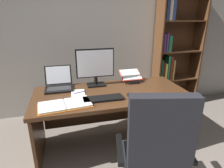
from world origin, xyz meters
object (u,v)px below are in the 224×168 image
Objects in this scene: monitor at (95,67)px; open_binder at (65,105)px; office_chair at (155,161)px; reading_stand_with_book at (131,76)px; laptop at (59,84)px; desk at (110,105)px; bookshelf at (172,54)px; computer_mouse at (130,95)px; keyboard at (103,99)px; pen at (80,92)px; notepad at (78,93)px.

open_binder is (-0.39, -0.50, -0.22)m from monitor.
office_chair is 1.26m from reading_stand_with_book.
laptop is 0.52m from open_binder.
laptop is at bearing 135.90° from office_chair.
desk is 5.21× the size of laptop.
monitor is 0.67m from open_binder.
bookshelf is 2.03m from laptop.
monitor is at bearing -155.83° from bookshelf.
office_chair is 0.74m from computer_mouse.
desk is at bearing -56.19° from monitor.
keyboard is (0.45, -0.46, -0.04)m from laptop.
reading_stand_with_book reaches higher than pen.
laptop is 1.61× the size of notepad.
notepad is (-0.74, -0.29, -0.06)m from reading_stand_with_book.
keyboard is at bearing -142.89° from bookshelf.
reading_stand_with_book is 1.37× the size of notepad.
office_chair is at bearing -59.98° from notepad.
reading_stand_with_book reaches higher than notepad.
reading_stand_with_book is at bearing 25.94° from open_binder.
notepad is at bearing 180.00° from pen.
desk is 4.19× the size of keyboard.
pen is (-0.22, -0.22, -0.22)m from monitor.
laptop reaches higher than notepad.
computer_mouse is 0.74× the size of pen.
open_binder is at bearing -120.99° from pen.
laptop is at bearing 148.44° from computer_mouse.
desk is at bearing 123.57° from computer_mouse.
office_chair is at bearing -91.59° from computer_mouse.
desk is 0.95m from office_chair.
notepad is (0.15, 0.28, -0.01)m from open_binder.
computer_mouse reaches higher than notepad.
pen is at bearing -45.22° from laptop.
monitor is 0.38m from pen.
computer_mouse is at bearing 101.52° from office_chair.
reading_stand_with_book is (0.36, 0.26, 0.26)m from desk.
laptop is at bearing 178.61° from monitor.
bookshelf is at bearing 69.57° from office_chair.
reading_stand_with_book is (-0.97, -0.59, -0.14)m from bookshelf.
laptop is at bearing 134.78° from pen.
reading_stand_with_book reaches higher than keyboard.
computer_mouse reaches higher than open_binder.
bookshelf is 19.19× the size of computer_mouse.
notepad is (-0.24, -0.22, -0.23)m from monitor.
office_chair is 7.74× the size of pen.
pen is (-0.50, 0.91, 0.29)m from office_chair.
computer_mouse is at bearing -56.43° from desk.
laptop is 0.88m from computer_mouse.
reading_stand_with_book is at bearing 69.34° from computer_mouse.
keyboard is at bearing -43.62° from notepad.
bookshelf reaches higher than pen.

